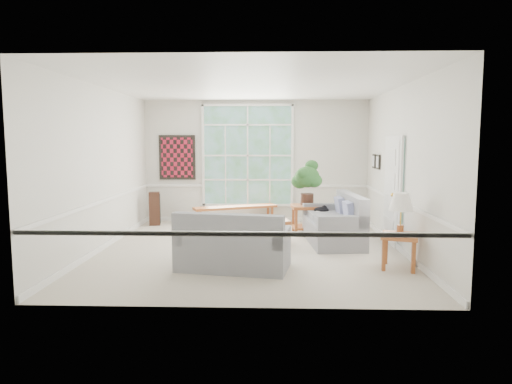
# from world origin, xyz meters

# --- Properties ---
(floor) EXTENTS (5.50, 6.00, 0.01)m
(floor) POSITION_xyz_m (0.00, 0.00, -0.01)
(floor) COLOR #B5AC9B
(floor) RESTS_ON ground
(ceiling) EXTENTS (5.50, 6.00, 0.02)m
(ceiling) POSITION_xyz_m (0.00, 0.00, 3.00)
(ceiling) COLOR white
(ceiling) RESTS_ON ground
(wall_back) EXTENTS (5.50, 0.02, 3.00)m
(wall_back) POSITION_xyz_m (0.00, 3.00, 1.50)
(wall_back) COLOR silver
(wall_back) RESTS_ON ground
(wall_front) EXTENTS (5.50, 0.02, 3.00)m
(wall_front) POSITION_xyz_m (0.00, -3.00, 1.50)
(wall_front) COLOR silver
(wall_front) RESTS_ON ground
(wall_left) EXTENTS (0.02, 6.00, 3.00)m
(wall_left) POSITION_xyz_m (-2.75, 0.00, 1.50)
(wall_left) COLOR silver
(wall_left) RESTS_ON ground
(wall_right) EXTENTS (0.02, 6.00, 3.00)m
(wall_right) POSITION_xyz_m (2.75, 0.00, 1.50)
(wall_right) COLOR silver
(wall_right) RESTS_ON ground
(window_back) EXTENTS (2.30, 0.08, 2.40)m
(window_back) POSITION_xyz_m (-0.20, 2.96, 1.65)
(window_back) COLOR white
(window_back) RESTS_ON wall_back
(entry_door) EXTENTS (0.08, 0.90, 2.10)m
(entry_door) POSITION_xyz_m (2.71, 0.60, 1.05)
(entry_door) COLOR white
(entry_door) RESTS_ON floor
(door_sidelight) EXTENTS (0.08, 0.26, 1.90)m
(door_sidelight) POSITION_xyz_m (2.71, -0.03, 1.15)
(door_sidelight) COLOR white
(door_sidelight) RESTS_ON wall_right
(wall_art) EXTENTS (0.90, 0.06, 1.10)m
(wall_art) POSITION_xyz_m (-1.95, 2.95, 1.60)
(wall_art) COLOR #59101C
(wall_art) RESTS_ON wall_back
(wall_frame_near) EXTENTS (0.04, 0.26, 0.32)m
(wall_frame_near) POSITION_xyz_m (2.71, 1.75, 1.55)
(wall_frame_near) COLOR black
(wall_frame_near) RESTS_ON wall_right
(wall_frame_far) EXTENTS (0.04, 0.26, 0.32)m
(wall_frame_far) POSITION_xyz_m (2.71, 2.15, 1.55)
(wall_frame_far) COLOR black
(wall_frame_far) RESTS_ON wall_right
(loveseat_right) EXTENTS (1.08, 1.87, 0.97)m
(loveseat_right) POSITION_xyz_m (1.60, 0.58, 0.49)
(loveseat_right) COLOR gray
(loveseat_right) RESTS_ON floor
(loveseat_front) EXTENTS (1.83, 1.16, 0.92)m
(loveseat_front) POSITION_xyz_m (-0.20, -1.29, 0.46)
(loveseat_front) COLOR gray
(loveseat_front) RESTS_ON floor
(coffee_table) EXTENTS (1.38, 0.96, 0.47)m
(coffee_table) POSITION_xyz_m (0.09, 0.53, 0.23)
(coffee_table) COLOR #A35327
(coffee_table) RESTS_ON floor
(pewter_bowl) EXTENTS (0.37, 0.37, 0.09)m
(pewter_bowl) POSITION_xyz_m (0.09, 0.48, 0.51)
(pewter_bowl) COLOR #9B9BA0
(pewter_bowl) RESTS_ON coffee_table
(window_bench) EXTENTS (1.99, 1.15, 0.47)m
(window_bench) POSITION_xyz_m (-0.46, 2.38, 0.23)
(window_bench) COLOR #A35327
(window_bench) RESTS_ON floor
(end_table) EXTENTS (0.66, 0.66, 0.61)m
(end_table) POSITION_xyz_m (1.15, 1.56, 0.31)
(end_table) COLOR #A35327
(end_table) RESTS_ON floor
(houseplant) EXTENTS (0.73, 0.73, 1.00)m
(houseplant) POSITION_xyz_m (1.17, 1.61, 1.11)
(houseplant) COLOR #255323
(houseplant) RESTS_ON end_table
(side_table) EXTENTS (0.68, 0.68, 0.55)m
(side_table) POSITION_xyz_m (2.40, -1.21, 0.28)
(side_table) COLOR #A35327
(side_table) RESTS_ON floor
(table_lamp) EXTENTS (0.45, 0.45, 0.65)m
(table_lamp) POSITION_xyz_m (2.40, -1.22, 0.88)
(table_lamp) COLOR silver
(table_lamp) RESTS_ON side_table
(pet_bed) EXTENTS (0.42, 0.42, 0.12)m
(pet_bed) POSITION_xyz_m (-1.81, 2.62, 0.06)
(pet_bed) COLOR gray
(pet_bed) RESTS_ON floor
(floor_speaker) EXTENTS (0.28, 0.24, 0.80)m
(floor_speaker) POSITION_xyz_m (-2.40, 2.39, 0.40)
(floor_speaker) COLOR #371E14
(floor_speaker) RESTS_ON floor
(cat) EXTENTS (0.37, 0.31, 0.15)m
(cat) POSITION_xyz_m (1.44, 1.21, 0.57)
(cat) COLOR black
(cat) RESTS_ON loveseat_right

